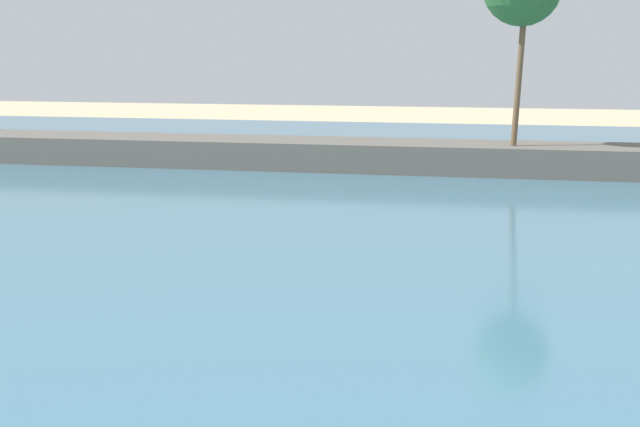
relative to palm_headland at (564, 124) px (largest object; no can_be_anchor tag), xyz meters
The scene contains 2 objects.
sea 8.01m from the palm_headland, 123.60° to the right, with size 220.00×92.32×0.06m, color teal.
palm_headland is the anchor object (origin of this frame).
Camera 1 is at (4.77, -3.24, 7.71)m, focal length 58.74 mm.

